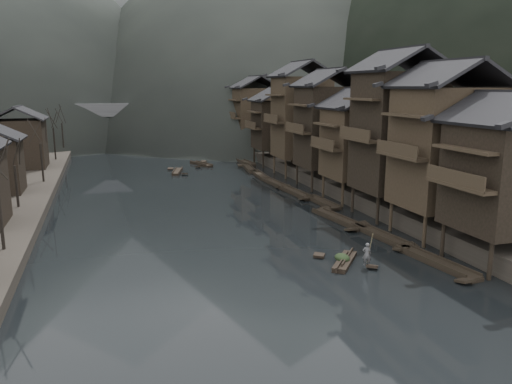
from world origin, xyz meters
name	(u,v)px	position (x,y,z in m)	size (l,w,h in m)	color
water	(237,251)	(0.00, 0.00, 0.00)	(300.00, 300.00, 0.00)	black
right_bank	(374,154)	(35.00, 40.00, 0.90)	(40.00, 200.00, 1.80)	#2D2823
stilt_houses	(335,116)	(17.28, 19.33, 8.90)	(9.00, 67.60, 16.02)	black
bare_trees	(30,141)	(-17.00, 24.49, 6.42)	(3.66, 72.51, 7.31)	black
moored_sampans	(297,193)	(11.95, 17.73, 0.20)	(3.48, 57.42, 0.47)	black
midriver_boats	(190,163)	(3.96, 44.47, 0.20)	(7.26, 23.79, 0.45)	black
stone_bridge	(149,121)	(0.00, 72.00, 5.11)	(40.00, 6.00, 9.00)	#4C4C4F
hero_sampan	(345,261)	(6.64, -4.89, 0.20)	(3.48, 4.09, 0.43)	black
cargo_heap	(342,253)	(6.50, -4.72, 0.74)	(1.01, 1.33, 0.61)	black
boatman	(367,251)	(7.64, -6.15, 1.25)	(0.60, 0.39, 1.63)	#57575A
bamboo_pole	(371,217)	(7.84, -6.15, 3.62)	(0.06, 0.06, 3.98)	#8C7A51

